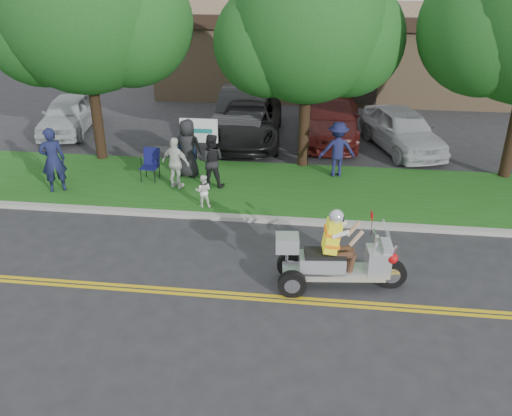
# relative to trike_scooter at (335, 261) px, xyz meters

# --- Properties ---
(ground) EXTENTS (120.00, 120.00, 0.00)m
(ground) POSITION_rel_trike_scooter_xyz_m (-1.50, -0.13, -0.66)
(ground) COLOR #28282B
(ground) RESTS_ON ground
(centerline_near) EXTENTS (60.00, 0.10, 0.01)m
(centerline_near) POSITION_rel_trike_scooter_xyz_m (-1.50, -0.71, -0.65)
(centerline_near) COLOR gold
(centerline_near) RESTS_ON ground
(centerline_far) EXTENTS (60.00, 0.10, 0.01)m
(centerline_far) POSITION_rel_trike_scooter_xyz_m (-1.50, -0.55, -0.65)
(centerline_far) COLOR gold
(centerline_far) RESTS_ON ground
(curb) EXTENTS (60.00, 0.25, 0.12)m
(curb) POSITION_rel_trike_scooter_xyz_m (-1.50, 2.92, -0.60)
(curb) COLOR #A8A89E
(curb) RESTS_ON ground
(grass_verge) EXTENTS (60.00, 4.00, 0.10)m
(grass_verge) POSITION_rel_trike_scooter_xyz_m (-1.50, 5.07, -0.60)
(grass_verge) COLOR #1D5316
(grass_verge) RESTS_ON ground
(commercial_building) EXTENTS (18.00, 8.20, 4.00)m
(commercial_building) POSITION_rel_trike_scooter_xyz_m (0.50, 18.85, 1.35)
(commercial_building) COLOR #9E7F5B
(commercial_building) RESTS_ON ground
(tree_left) EXTENTS (6.62, 5.40, 7.78)m
(tree_left) POSITION_rel_trike_scooter_xyz_m (-7.94, 6.91, 4.19)
(tree_left) COLOR #332114
(tree_left) RESTS_ON ground
(tree_mid) EXTENTS (5.88, 4.80, 7.05)m
(tree_mid) POSITION_rel_trike_scooter_xyz_m (-0.95, 7.11, 3.77)
(tree_mid) COLOR #332114
(tree_mid) RESTS_ON ground
(business_sign) EXTENTS (1.25, 0.06, 1.75)m
(business_sign) POSITION_rel_trike_scooter_xyz_m (-4.40, 6.47, 0.60)
(business_sign) COLOR silver
(business_sign) RESTS_ON ground
(trike_scooter) EXTENTS (2.89, 1.01, 1.89)m
(trike_scooter) POSITION_rel_trike_scooter_xyz_m (0.00, 0.00, 0.00)
(trike_scooter) COLOR black
(trike_scooter) RESTS_ON ground
(lawn_chair_a) EXTENTS (0.56, 0.58, 0.99)m
(lawn_chair_a) POSITION_rel_trike_scooter_xyz_m (-5.71, 5.25, 0.00)
(lawn_chair_a) COLOR black
(lawn_chair_a) RESTS_ON grass_verge
(lawn_chair_b) EXTENTS (0.74, 0.75, 1.12)m
(lawn_chair_b) POSITION_rel_trike_scooter_xyz_m (-4.73, 5.95, 0.08)
(lawn_chair_b) COLOR black
(lawn_chair_b) RESTS_ON grass_verge
(spectator_adult_left) EXTENTS (0.86, 0.76, 1.97)m
(spectator_adult_left) POSITION_rel_trike_scooter_xyz_m (-8.27, 3.99, 0.43)
(spectator_adult_left) COLOR #171B40
(spectator_adult_left) RESTS_ON grass_verge
(spectator_adult_mid) EXTENTS (0.81, 0.64, 1.67)m
(spectator_adult_mid) POSITION_rel_trike_scooter_xyz_m (-3.70, 4.90, 0.28)
(spectator_adult_mid) COLOR black
(spectator_adult_mid) RESTS_ON grass_verge
(spectator_adult_right) EXTENTS (1.00, 0.65, 1.59)m
(spectator_adult_right) POSITION_rel_trike_scooter_xyz_m (-4.73, 4.66, 0.24)
(spectator_adult_right) COLOR silver
(spectator_adult_right) RESTS_ON grass_verge
(spectator_chair_a) EXTENTS (1.24, 0.84, 1.77)m
(spectator_chair_a) POSITION_rel_trike_scooter_xyz_m (0.10, 6.24, 0.33)
(spectator_chair_a) COLOR #181B45
(spectator_chair_a) RESTS_ON grass_verge
(spectator_chair_b) EXTENTS (0.97, 0.69, 1.87)m
(spectator_chair_b) POSITION_rel_trike_scooter_xyz_m (-4.58, 5.61, 0.38)
(spectator_chair_b) COLOR black
(spectator_chair_b) RESTS_ON grass_verge
(child_right) EXTENTS (0.49, 0.39, 0.95)m
(child_right) POSITION_rel_trike_scooter_xyz_m (-3.64, 3.45, -0.08)
(child_right) COLOR white
(child_right) RESTS_ON grass_verge
(parked_car_far_left) EXTENTS (2.30, 4.43, 1.44)m
(parked_car_far_left) POSITION_rel_trike_scooter_xyz_m (-10.50, 9.84, 0.06)
(parked_car_far_left) COLOR silver
(parked_car_far_left) RESTS_ON ground
(parked_car_left) EXTENTS (1.87, 5.32, 1.75)m
(parked_car_left) POSITION_rel_trike_scooter_xyz_m (-3.50, 10.55, 0.22)
(parked_car_left) COLOR #2C2C2E
(parked_car_left) RESTS_ON ground
(parked_car_mid) EXTENTS (2.82, 5.58, 1.51)m
(parked_car_mid) POSITION_rel_trike_scooter_xyz_m (-3.25, 9.58, 0.10)
(parked_car_mid) COLOR black
(parked_car_mid) RESTS_ON ground
(parked_car_right) EXTENTS (2.33, 5.45, 1.57)m
(parked_car_right) POSITION_rel_trike_scooter_xyz_m (-0.10, 10.37, 0.12)
(parked_car_right) COLOR #451210
(parked_car_right) RESTS_ON ground
(parked_car_far_right) EXTENTS (3.17, 4.84, 1.53)m
(parked_car_far_right) POSITION_rel_trike_scooter_xyz_m (2.50, 9.30, 0.11)
(parked_car_far_right) COLOR #B2B3B9
(parked_car_far_right) RESTS_ON ground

